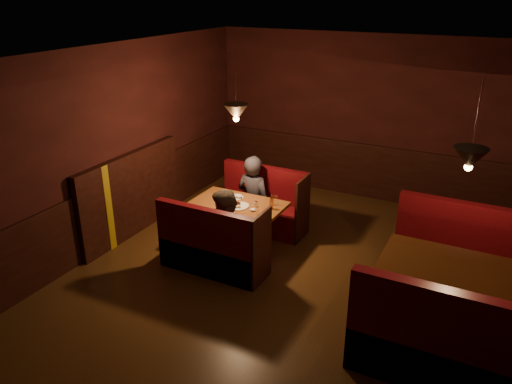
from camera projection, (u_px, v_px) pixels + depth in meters
The scene contains 9 objects.
room at pixel (279, 213), 6.09m from camera, with size 6.02×7.02×2.92m.
main_table at pixel (238, 214), 7.24m from camera, with size 1.33×0.81×0.93m.
main_bench_far at pixel (263, 209), 7.94m from camera, with size 1.47×0.52×1.00m.
main_bench_near at pixel (212, 251), 6.70m from camera, with size 1.47×0.52×1.00m.
second_table at pixel (448, 283), 5.44m from camera, with size 1.48×0.94×0.83m.
second_bench_far at pixel (458, 266), 6.25m from camera, with size 1.63×0.61×1.17m.
second_bench_near at pixel (435, 350), 4.80m from camera, with size 1.63×0.61×1.17m.
diner_a at pixel (254, 183), 7.71m from camera, with size 0.58×0.38×1.58m, color #2B2A33.
diner_b at pixel (226, 220), 6.58m from camera, with size 0.73×0.57×1.50m, color #40352B.
Camera 1 is at (2.00, -4.99, 3.63)m, focal length 35.00 mm.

